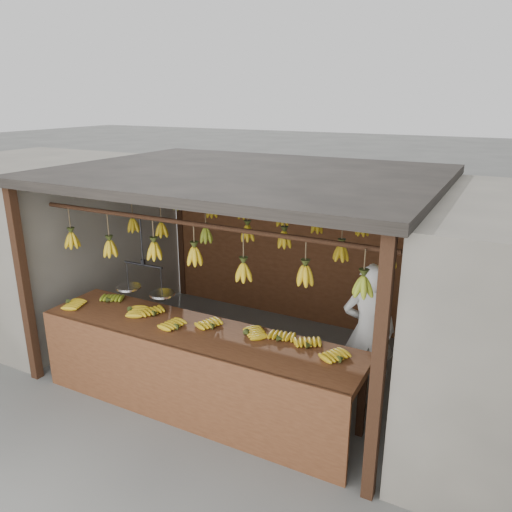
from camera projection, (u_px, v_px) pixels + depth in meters
The scene contains 8 objects.
ground at pixel (245, 360), 6.33m from camera, with size 80.00×80.00×0.00m, color #5B5B57.
stall at pixel (257, 202), 6.00m from camera, with size 4.30×3.30×2.40m.
neighbor_left at pixel (37, 237), 7.57m from camera, with size 3.00×3.00×2.30m, color slate.
counter at pixel (190, 352), 5.06m from camera, with size 3.57×0.81×0.96m.
hanging_bananas at pixel (245, 237), 5.83m from camera, with size 3.59×2.25×0.39m.
balance_scale at pixel (145, 287), 5.42m from camera, with size 0.72×0.28×0.84m.
vendor at pixel (369, 331), 5.39m from camera, with size 0.56×0.37×1.54m, color white.
bag_bundles at pixel (430, 278), 6.31m from camera, with size 0.08×0.26×1.30m.
Camera 1 is at (2.73, -4.92, 3.19)m, focal length 35.00 mm.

